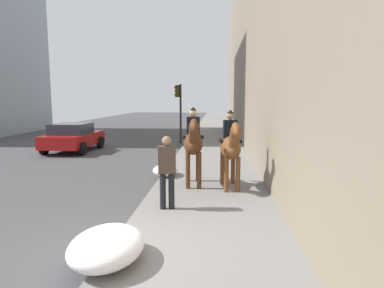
% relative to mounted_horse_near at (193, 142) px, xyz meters
% --- Properties ---
extents(sidewalk_slab, '(120.00, 3.30, 0.12)m').
position_rel_mounted_horse_near_xyz_m(sidewalk_slab, '(-4.38, -0.49, -1.35)').
color(sidewalk_slab, slate).
rests_on(sidewalk_slab, ground).
extents(mounted_horse_near, '(2.15, 0.70, 2.31)m').
position_rel_mounted_horse_near_xyz_m(mounted_horse_near, '(0.00, 0.00, 0.00)').
color(mounted_horse_near, '#4C2B16').
rests_on(mounted_horse_near, sidewalk_slab).
extents(mounted_horse_far, '(2.15, 0.71, 2.23)m').
position_rel_mounted_horse_near_xyz_m(mounted_horse_far, '(-0.27, -1.07, -0.07)').
color(mounted_horse_far, brown).
rests_on(mounted_horse_far, sidewalk_slab).
extents(pedestrian_greeting, '(0.32, 0.44, 1.70)m').
position_rel_mounted_horse_near_xyz_m(pedestrian_greeting, '(-2.19, 0.45, -0.31)').
color(pedestrian_greeting, black).
rests_on(pedestrian_greeting, sidewalk_slab).
extents(car_near_lane, '(3.87, 2.16, 1.44)m').
position_rel_mounted_horse_near_xyz_m(car_near_lane, '(6.72, 6.56, -0.66)').
color(car_near_lane, maroon).
rests_on(car_near_lane, ground).
extents(traffic_light_near_curb, '(0.20, 0.44, 3.50)m').
position_rel_mounted_horse_near_xyz_m(traffic_light_near_curb, '(10.15, 1.55, 0.96)').
color(traffic_light_near_curb, black).
rests_on(traffic_light_near_curb, ground).
extents(snow_pile_near, '(1.49, 1.15, 0.52)m').
position_rel_mounted_horse_near_xyz_m(snow_pile_near, '(-4.84, 1.01, -1.03)').
color(snow_pile_near, white).
rests_on(snow_pile_near, sidewalk_slab).
extents(snow_pile_far, '(1.06, 0.82, 0.37)m').
position_rel_mounted_horse_near_xyz_m(snow_pile_far, '(1.16, 1.01, -1.10)').
color(snow_pile_far, white).
rests_on(snow_pile_far, sidewalk_slab).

